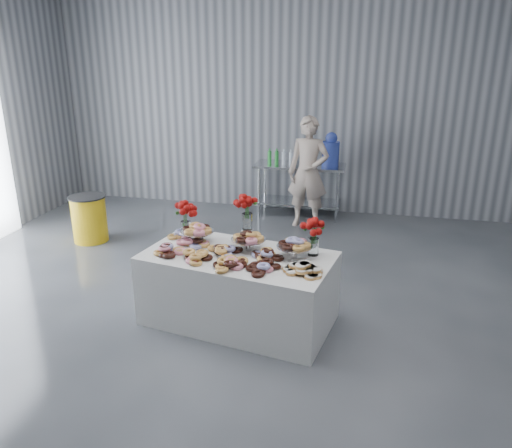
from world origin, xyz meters
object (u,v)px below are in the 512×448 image
at_px(water_jug, 331,151).
at_px(trash_barrel, 89,218).
at_px(person, 308,173).
at_px(display_table, 238,288).
at_px(prep_table, 299,181).

relative_size(water_jug, trash_barrel, 0.80).
height_order(person, trash_barrel, person).
xyz_separation_m(person, trash_barrel, (-3.06, -1.38, -0.53)).
relative_size(person, trash_barrel, 2.54).
bearing_deg(water_jug, display_table, -99.65).
bearing_deg(trash_barrel, prep_table, 33.06).
bearing_deg(prep_table, water_jug, -0.00).
bearing_deg(display_table, water_jug, 80.35).
distance_m(display_table, water_jug, 3.77).
bearing_deg(water_jug, person, -122.00).
relative_size(water_jug, person, 0.31).
height_order(prep_table, person, person).
xyz_separation_m(display_table, trash_barrel, (-2.75, 1.78, -0.03)).
xyz_separation_m(water_jug, trash_barrel, (-3.37, -1.87, -0.80)).
relative_size(prep_table, water_jug, 2.71).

